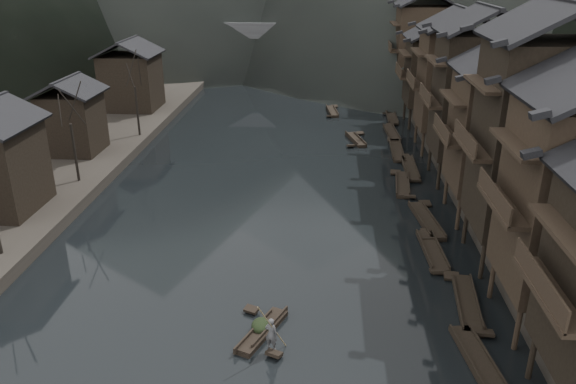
{
  "coord_description": "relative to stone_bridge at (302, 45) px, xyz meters",
  "views": [
    {
      "loc": [
        4.11,
        -27.84,
        18.53
      ],
      "look_at": [
        1.53,
        10.99,
        2.5
      ],
      "focal_mm": 35.0,
      "sensor_mm": 36.0,
      "label": 1
    }
  ],
  "objects": [
    {
      "name": "water",
      "position": [
        0.0,
        -72.0,
        -5.11
      ],
      "size": [
        300.0,
        300.0,
        0.0
      ],
      "primitive_type": "plane",
      "color": "black",
      "rests_on": "ground"
    },
    {
      "name": "left_bank",
      "position": [
        -35.0,
        -32.0,
        -4.51
      ],
      "size": [
        40.0,
        200.0,
        1.2
      ],
      "primitive_type": "cube",
      "color": "#2D2823",
      "rests_on": "ground"
    },
    {
      "name": "stilt_houses",
      "position": [
        17.28,
        -52.86,
        4.01
      ],
      "size": [
        9.0,
        67.6,
        16.8
      ],
      "color": "black",
      "rests_on": "ground"
    },
    {
      "name": "left_houses",
      "position": [
        -20.5,
        -51.88,
        0.55
      ],
      "size": [
        8.1,
        53.2,
        8.73
      ],
      "color": "black",
      "rests_on": "left_bank"
    },
    {
      "name": "bare_trees",
      "position": [
        -17.0,
        -61.97,
        1.59
      ],
      "size": [
        3.86,
        43.35,
        7.72
      ],
      "color": "black",
      "rests_on": "left_bank"
    },
    {
      "name": "moored_sampans",
      "position": [
        12.11,
        -51.47,
        -4.91
      ],
      "size": [
        3.18,
        60.0,
        0.47
      ],
      "color": "black",
      "rests_on": "water"
    },
    {
      "name": "midriver_boats",
      "position": [
        3.82,
        -20.81,
        -4.91
      ],
      "size": [
        13.46,
        41.46,
        0.45
      ],
      "color": "black",
      "rests_on": "water"
    },
    {
      "name": "stone_bridge",
      "position": [
        0.0,
        0.0,
        0.0
      ],
      "size": [
        40.0,
        6.0,
        9.0
      ],
      "color": "#4C4C4F",
      "rests_on": "ground"
    },
    {
      "name": "hero_sampan",
      "position": [
        1.07,
        -75.01,
        -4.91
      ],
      "size": [
        2.57,
        4.59,
        0.43
      ],
      "color": "black",
      "rests_on": "water"
    },
    {
      "name": "cargo_heap",
      "position": [
        0.98,
        -74.81,
        -4.37
      ],
      "size": [
        1.02,
        1.34,
        0.61
      ],
      "primitive_type": "ellipsoid",
      "color": "black",
      "rests_on": "hero_sampan"
    },
    {
      "name": "boatman",
      "position": [
        1.71,
        -76.5,
        -3.76
      ],
      "size": [
        0.77,
        0.62,
        1.83
      ],
      "primitive_type": "imported",
      "rotation": [
        0.0,
        0.0,
        2.84
      ],
      "color": "#57575A",
      "rests_on": "hero_sampan"
    },
    {
      "name": "bamboo_pole",
      "position": [
        1.91,
        -76.5,
        -0.91
      ],
      "size": [
        1.59,
        1.65,
        3.87
      ],
      "primitive_type": "cylinder",
      "rotation": [
        0.52,
        0.0,
        -0.77
      ],
      "color": "#8C7A51",
      "rests_on": "boatman"
    }
  ]
}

